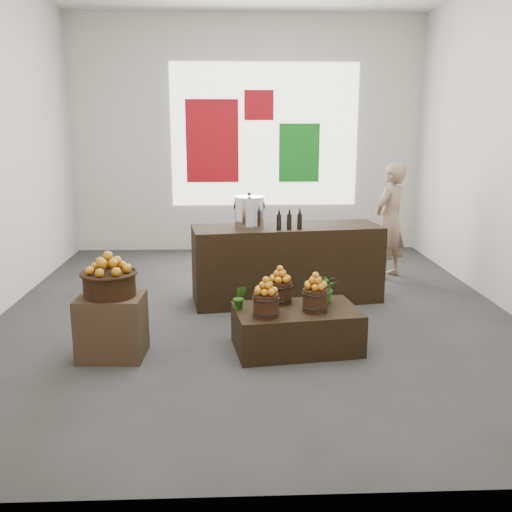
{
  "coord_description": "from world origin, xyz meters",
  "views": [
    {
      "loc": [
        -0.27,
        -6.51,
        2.18
      ],
      "look_at": [
        -0.01,
        -0.4,
        0.77
      ],
      "focal_mm": 40.0,
      "sensor_mm": 36.0,
      "label": 1
    }
  ],
  "objects_px": {
    "wicker_basket": "(110,284)",
    "counter": "(287,263)",
    "shopper": "(390,221)",
    "stock_pot_left": "(249,213)",
    "crate": "(112,326)",
    "display_table": "(296,329)"
  },
  "relations": [
    {
      "from": "wicker_basket",
      "to": "counter",
      "type": "distance_m",
      "value": 2.54
    },
    {
      "from": "crate",
      "to": "wicker_basket",
      "type": "relative_size",
      "value": 1.25
    },
    {
      "from": "stock_pot_left",
      "to": "crate",
      "type": "bearing_deg",
      "value": -129.22
    },
    {
      "from": "crate",
      "to": "display_table",
      "type": "height_order",
      "value": "crate"
    },
    {
      "from": "shopper",
      "to": "display_table",
      "type": "bearing_deg",
      "value": 14.63
    },
    {
      "from": "wicker_basket",
      "to": "display_table",
      "type": "distance_m",
      "value": 1.85
    },
    {
      "from": "crate",
      "to": "display_table",
      "type": "distance_m",
      "value": 1.78
    },
    {
      "from": "display_table",
      "to": "wicker_basket",
      "type": "bearing_deg",
      "value": 175.58
    },
    {
      "from": "counter",
      "to": "stock_pot_left",
      "type": "relative_size",
      "value": 6.47
    },
    {
      "from": "crate",
      "to": "display_table",
      "type": "relative_size",
      "value": 0.51
    },
    {
      "from": "stock_pot_left",
      "to": "shopper",
      "type": "distance_m",
      "value": 2.36
    },
    {
      "from": "stock_pot_left",
      "to": "shopper",
      "type": "xyz_separation_m",
      "value": [
        2.05,
        1.13,
        -0.3
      ]
    },
    {
      "from": "crate",
      "to": "display_table",
      "type": "xyz_separation_m",
      "value": [
        1.78,
        0.11,
        -0.1
      ]
    },
    {
      "from": "wicker_basket",
      "to": "shopper",
      "type": "relative_size",
      "value": 0.29
    },
    {
      "from": "crate",
      "to": "stock_pot_left",
      "type": "distance_m",
      "value": 2.31
    },
    {
      "from": "crate",
      "to": "shopper",
      "type": "relative_size",
      "value": 0.37
    },
    {
      "from": "counter",
      "to": "stock_pot_left",
      "type": "xyz_separation_m",
      "value": [
        -0.47,
        -0.07,
        0.66
      ]
    },
    {
      "from": "crate",
      "to": "wicker_basket",
      "type": "bearing_deg",
      "value": 0.0
    },
    {
      "from": "shopper",
      "to": "wicker_basket",
      "type": "bearing_deg",
      "value": -4.68
    },
    {
      "from": "counter",
      "to": "shopper",
      "type": "xyz_separation_m",
      "value": [
        1.58,
        1.06,
        0.35
      ]
    },
    {
      "from": "crate",
      "to": "wicker_basket",
      "type": "distance_m",
      "value": 0.41
    },
    {
      "from": "wicker_basket",
      "to": "display_table",
      "type": "bearing_deg",
      "value": 3.63
    }
  ]
}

